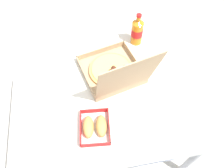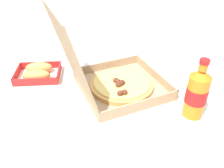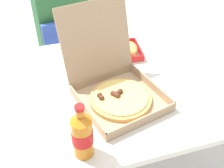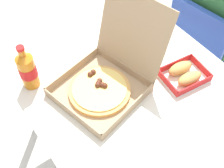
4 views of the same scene
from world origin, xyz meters
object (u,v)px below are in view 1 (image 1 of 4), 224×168
(cola_bottle, at_px, (137,31))
(paper_menu, at_px, (41,133))
(pizza_box_open, at_px, (114,71))
(bread_side_box, at_px, (95,127))

(cola_bottle, xyz_separation_m, paper_menu, (0.63, 0.54, -0.09))
(cola_bottle, bearing_deg, paper_menu, 40.62)
(pizza_box_open, xyz_separation_m, paper_menu, (0.43, 0.28, -0.05))
(pizza_box_open, distance_m, bread_side_box, 0.35)
(bread_side_box, distance_m, cola_bottle, 0.67)
(pizza_box_open, bearing_deg, cola_bottle, -127.79)
(paper_menu, bearing_deg, bread_side_box, 147.14)
(pizza_box_open, bearing_deg, bread_side_box, 63.21)
(pizza_box_open, relative_size, bread_side_box, 2.35)
(cola_bottle, height_order, paper_menu, cola_bottle)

